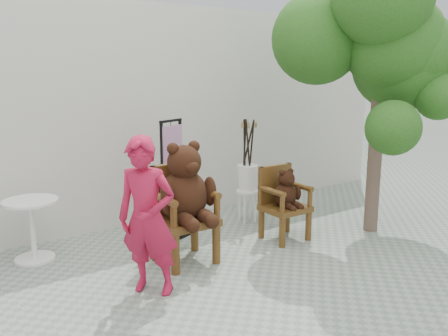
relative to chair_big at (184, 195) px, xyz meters
name	(u,v)px	position (x,y,z in m)	size (l,w,h in m)	color
ground_plane	(272,287)	(0.38, -1.06, -0.77)	(60.00, 60.00, 0.00)	gray
back_wall	(135,113)	(0.38, 2.04, 0.73)	(9.00, 1.00, 3.00)	beige
chair_big	(184,195)	(0.00, 0.00, 0.00)	(0.66, 0.72, 1.37)	#452A0E
chair_small	(284,196)	(1.41, -0.06, -0.21)	(0.53, 0.49, 0.93)	#452A0E
person	(148,219)	(-0.71, -0.55, 0.01)	(0.57, 0.37, 1.55)	#AA1436
cafe_table	(32,223)	(-1.39, 1.01, -0.33)	(0.60, 0.60, 0.70)	white
display_stand	(173,192)	(0.30, 0.82, -0.18)	(0.55, 0.49, 1.51)	black
stool_bucket	(248,177)	(1.46, 0.75, -0.13)	(0.32, 0.32, 1.45)	white
tree	(383,42)	(2.55, -0.54, 1.68)	(2.28, 2.06, 3.63)	#4A372C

